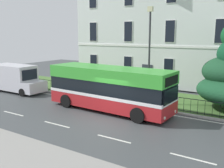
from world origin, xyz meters
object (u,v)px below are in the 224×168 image
georgian_townhouse (168,18)px  street_lamp_post (149,50)px  white_panel_van (15,78)px  single_decker_bus (109,88)px  litter_bin (91,88)px

georgian_townhouse → street_lamp_post: bearing=-75.2°
white_panel_van → street_lamp_post: size_ratio=0.80×
georgian_townhouse → street_lamp_post: (2.90, -10.99, -2.89)m
single_decker_bus → street_lamp_post: street_lamp_post is taller
white_panel_van → street_lamp_post: (12.42, 2.15, 2.87)m
single_decker_bus → white_panel_van: single_decker_bus is taller
white_panel_van → litter_bin: 7.30m
street_lamp_post → single_decker_bus: bearing=-125.2°
georgian_townhouse → single_decker_bus: (1.12, -13.52, -5.44)m
georgian_townhouse → street_lamp_post: georgian_townhouse is taller
single_decker_bus → litter_bin: (-3.78, 2.81, -0.88)m
georgian_townhouse → white_panel_van: georgian_townhouse is taller
georgian_townhouse → single_decker_bus: bearing=-85.3°
white_panel_van → litter_bin: size_ratio=4.75×
white_panel_van → single_decker_bus: bearing=-2.0°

